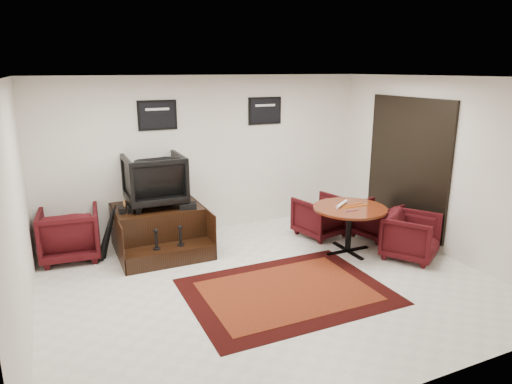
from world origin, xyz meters
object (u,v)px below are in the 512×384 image
armchair_side (70,231)px  table_chair_window (376,218)px  table_chair_back (320,214)px  shine_podium (159,230)px  meeting_table (350,213)px  table_chair_corner (411,234)px  shine_chair (154,177)px

armchair_side → table_chair_window: size_ratio=1.27×
table_chair_back → table_chair_window: 0.98m
shine_podium → meeting_table: size_ratio=1.24×
shine_podium → table_chair_corner: (3.52, -2.01, 0.06)m
shine_podium → shine_chair: shine_chair is taller
meeting_table → table_chair_corner: (0.75, -0.61, -0.28)m
armchair_side → table_chair_back: size_ratio=1.14×
armchair_side → table_chair_window: bearing=171.1°
table_chair_window → table_chair_corner: 0.97m
shine_chair → table_chair_window: bearing=162.2°
table_chair_window → shine_podium: bearing=59.8°
shine_chair → meeting_table: shine_chair is taller
meeting_table → armchair_side: bearing=158.7°
table_chair_back → table_chair_window: size_ratio=1.12×
armchair_side → table_chair_corner: bearing=160.8°
shine_chair → table_chair_corner: 4.20m
shine_chair → shine_podium: bearing=90.3°
armchair_side → shine_chair: bearing=-177.6°
shine_chair → table_chair_corner: size_ratio=1.19×
table_chair_window → meeting_table: bearing=98.6°
table_chair_back → table_chair_corner: bearing=104.4°
armchair_side → table_chair_window: armchair_side is taller
shine_podium → table_chair_back: bearing=-11.2°
shine_podium → meeting_table: (2.77, -1.40, 0.34)m
shine_podium → table_chair_back: 2.82m
shine_chair → armchair_side: shine_chair is taller
armchair_side → meeting_table: armchair_side is taller
meeting_table → table_chair_corner: bearing=-39.2°
shine_chair → armchair_side: 1.55m
armchair_side → table_chair_back: bearing=174.8°
shine_chair → meeting_table: bearing=151.2°
table_chair_corner → meeting_table: bearing=107.6°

